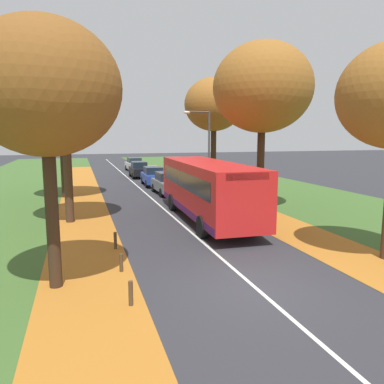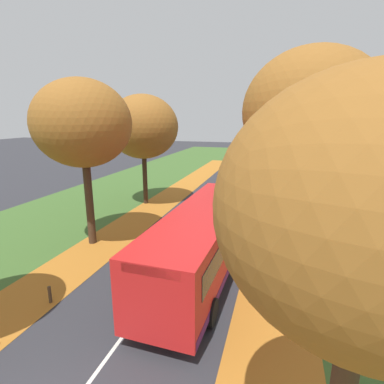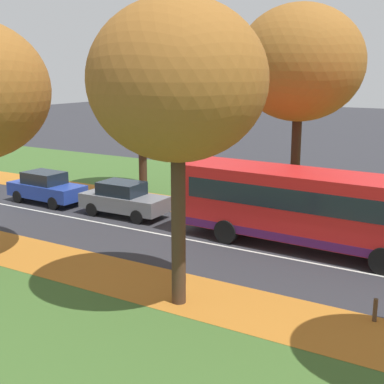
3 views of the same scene
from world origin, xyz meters
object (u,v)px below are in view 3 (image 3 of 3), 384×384
Objects in this scene: tree_right_near at (300,63)px; car_blue_following at (46,187)px; tree_left_near at (178,81)px; streetlamp_right at (186,135)px; bollard_third at (375,310)px; bus at (308,205)px; tree_right_mid at (141,70)px; car_grey_lead at (124,199)px.

car_blue_following is at bearing 109.23° from tree_right_near.
tree_left_near is 1.45× the size of streetlamp_right.
bollard_third is 18.33m from car_blue_following.
streetlamp_right is 7.44m from bus.
tree_right_near is 1.08× the size of tree_right_mid.
streetlamp_right is at bearing 55.80° from bollard_third.
tree_right_mid reaches higher than bollard_third.
tree_right_mid reaches higher than bus.
tree_right_mid is (0.30, 8.94, -0.28)m from tree_right_near.
tree_right_near is 0.92× the size of bus.
tree_left_near is 10.72m from streetlamp_right.
tree_right_mid is 2.10× the size of car_grey_lead.
car_blue_following is (-0.08, 13.91, -0.89)m from bus.
tree_left_near is 13.06× the size of bollard_third.
bus is (4.99, 3.74, 1.37)m from bollard_third.
tree_right_near is 2.27× the size of car_grey_lead.
tree_left_near is at bearing 108.43° from bollard_third.
tree_right_near is (10.81, 0.53, 0.56)m from tree_left_near.
car_grey_lead is (-2.16, 2.11, -2.92)m from streetlamp_right.
tree_left_near is 2.05× the size of car_blue_following.
bollard_third is at bearing -105.56° from car_blue_following.
tree_right_near is at bearing 32.61° from bollard_third.
bus is at bearing -90.12° from car_grey_lead.
streetlamp_right is at bearing 111.55° from tree_right_near.
tree_left_near is at bearing -139.57° from tree_right_mid.
car_grey_lead is 1.00× the size of car_blue_following.
tree_right_mid is at bearing 88.05° from tree_right_near.
streetlamp_right is 1.41× the size of car_blue_following.
tree_left_near is 14.60m from tree_right_mid.
tree_right_mid is at bearing -33.30° from car_blue_following.
car_blue_following is (4.92, 17.65, 0.48)m from bollard_third.
streetlamp_right reaches higher than car_blue_following.
bus reaches higher than car_blue_following.
bollard_third is 0.11× the size of streetlamp_right.
tree_left_near is at bearing 167.26° from bus.
car_grey_lead is 4.98m from car_blue_following.
tree_right_near reaches higher than bollard_third.
streetlamp_right reaches higher than bollard_third.
tree_right_mid is 7.63m from car_grey_lead.
bollard_third is 0.16× the size of car_blue_following.
car_blue_following is at bearing 74.44° from bollard_third.
streetlamp_right is 8.00m from car_blue_following.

